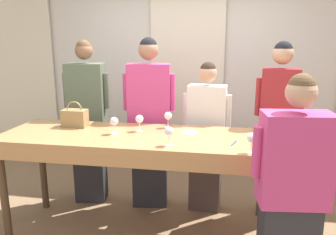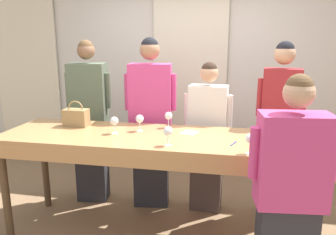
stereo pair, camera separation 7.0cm
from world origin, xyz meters
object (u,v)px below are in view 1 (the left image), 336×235
at_px(tasting_bar, 166,148).
at_px(guest_pink_top, 149,123).
at_px(wine_glass_front_left, 252,139).
at_px(wine_glass_back_right, 139,119).
at_px(wine_bottle, 309,134).
at_px(handbag, 75,118).
at_px(wine_glass_front_mid, 169,132).
at_px(guest_cream_sweater, 206,137).
at_px(wine_glass_center_left, 322,122).
at_px(host_pouring, 291,196).
at_px(guest_olive_jacket, 88,122).
at_px(wine_glass_center_right, 305,128).
at_px(wine_glass_back_left, 308,120).
at_px(wine_glass_center_mid, 168,116).
at_px(wine_glass_front_right, 114,122).
at_px(guest_striped_shirt, 277,129).
at_px(wine_glass_back_mid, 292,127).

distance_m(tasting_bar, guest_pink_top, 0.70).
xyz_separation_m(wine_glass_front_left, wine_glass_back_right, (-0.98, 0.45, 0.00)).
bearing_deg(wine_bottle, tasting_bar, 174.51).
distance_m(wine_bottle, wine_glass_back_right, 1.46).
height_order(handbag, guest_pink_top, guest_pink_top).
height_order(wine_glass_front_mid, guest_cream_sweater, guest_cream_sweater).
distance_m(wine_glass_back_right, guest_cream_sweater, 0.82).
height_order(wine_glass_center_left, host_pouring, host_pouring).
height_order(tasting_bar, wine_glass_back_right, wine_glass_back_right).
relative_size(guest_cream_sweater, host_pouring, 0.99).
bearing_deg(guest_olive_jacket, wine_glass_center_right, -14.46).
bearing_deg(wine_glass_back_right, guest_olive_jacket, 145.95).
xyz_separation_m(wine_glass_front_left, wine_glass_center_left, (0.67, 0.64, 0.00)).
xyz_separation_m(wine_bottle, guest_pink_top, (-1.45, 0.74, -0.16)).
height_order(wine_glass_front_mid, wine_glass_back_left, same).
xyz_separation_m(wine_glass_front_left, wine_glass_center_mid, (-0.74, 0.62, 0.00)).
height_order(tasting_bar, guest_olive_jacket, guest_olive_jacket).
bearing_deg(wine_bottle, wine_glass_front_right, 175.42).
height_order(wine_glass_front_left, wine_glass_center_mid, same).
bearing_deg(tasting_bar, wine_glass_front_mid, -74.08).
bearing_deg(wine_glass_front_left, host_pouring, -52.94).
distance_m(handbag, host_pouring, 2.09).
xyz_separation_m(wine_glass_front_left, wine_glass_front_mid, (-0.64, 0.07, 0.00)).
distance_m(guest_pink_top, guest_striped_shirt, 1.33).
height_order(tasting_bar, handbag, handbag).
height_order(wine_bottle, wine_glass_back_mid, wine_bottle).
relative_size(wine_bottle, wine_glass_center_right, 2.01).
bearing_deg(wine_glass_center_right, wine_glass_front_left, -140.66).
bearing_deg(wine_glass_center_mid, wine_glass_center_right, -11.44).
xyz_separation_m(guest_pink_top, guest_striped_shirt, (1.33, -0.00, 0.00)).
height_order(guest_striped_shirt, host_pouring, guest_striped_shirt).
height_order(tasting_bar, guest_striped_shirt, guest_striped_shirt).
bearing_deg(wine_glass_front_left, guest_striped_shirt, 70.30).
bearing_deg(wine_glass_back_mid, wine_glass_front_right, -177.54).
distance_m(tasting_bar, guest_striped_shirt, 1.22).
relative_size(wine_glass_back_left, guest_cream_sweater, 0.10).
bearing_deg(wine_glass_front_mid, host_pouring, -24.35).
bearing_deg(tasting_bar, wine_bottle, -5.49).
xyz_separation_m(guest_olive_jacket, guest_cream_sweater, (1.32, -0.00, -0.10)).
height_order(tasting_bar, wine_glass_back_left, wine_glass_back_left).
xyz_separation_m(wine_glass_front_left, guest_striped_shirt, (0.33, 0.94, -0.16)).
distance_m(wine_glass_center_mid, guest_olive_jacket, 1.03).
bearing_deg(wine_glass_center_left, guest_cream_sweater, 164.33).
relative_size(wine_glass_front_left, wine_glass_front_right, 1.00).
xyz_separation_m(wine_bottle, wine_glass_center_mid, (-1.19, 0.43, 0.00)).
height_order(tasting_bar, guest_cream_sweater, guest_cream_sweater).
xyz_separation_m(tasting_bar, host_pouring, (0.95, -0.63, -0.07)).
xyz_separation_m(wine_glass_front_mid, wine_glass_center_mid, (-0.10, 0.55, -0.00)).
relative_size(wine_glass_back_right, guest_cream_sweater, 0.10).
height_order(guest_olive_jacket, guest_striped_shirt, guest_olive_jacket).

